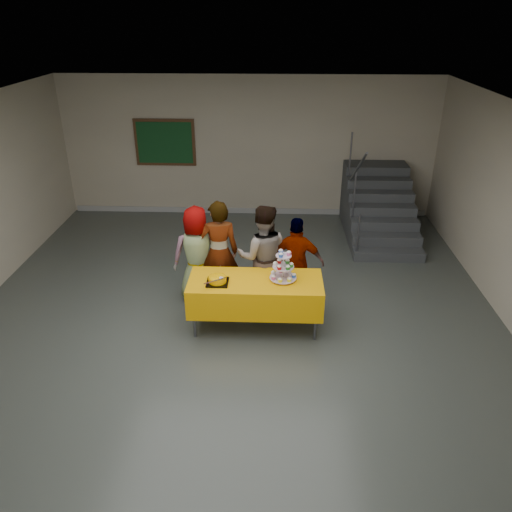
{
  "coord_description": "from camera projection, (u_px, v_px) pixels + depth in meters",
  "views": [
    {
      "loc": [
        0.57,
        -5.62,
        4.17
      ],
      "look_at": [
        0.33,
        0.66,
        1.05
      ],
      "focal_mm": 35.0,
      "sensor_mm": 36.0,
      "label": 1
    }
  ],
  "objects": [
    {
      "name": "schoolchild_a",
      "position": [
        197.0,
        254.0,
        7.69
      ],
      "size": [
        0.84,
        0.64,
        1.54
      ],
      "primitive_type": "imported",
      "rotation": [
        0.0,
        0.0,
        3.36
      ],
      "color": "slate",
      "rests_on": "ground"
    },
    {
      "name": "bake_table",
      "position": [
        255.0,
        293.0,
        7.06
      ],
      "size": [
        1.88,
        0.78,
        0.77
      ],
      "color": "#595960",
      "rests_on": "ground"
    },
    {
      "name": "room_shell",
      "position": [
        227.0,
        199.0,
        5.97
      ],
      "size": [
        10.0,
        10.04,
        3.02
      ],
      "color": "#4C514C",
      "rests_on": "ground"
    },
    {
      "name": "staircase",
      "position": [
        377.0,
        208.0,
        10.29
      ],
      "size": [
        1.3,
        2.4,
        2.04
      ],
      "color": "#424447",
      "rests_on": "ground"
    },
    {
      "name": "bear_cake",
      "position": [
        217.0,
        279.0,
        6.87
      ],
      "size": [
        0.32,
        0.36,
        0.12
      ],
      "color": "black",
      "rests_on": "bake_table"
    },
    {
      "name": "noticeboard",
      "position": [
        165.0,
        143.0,
        10.7
      ],
      "size": [
        1.3,
        0.05,
        1.0
      ],
      "color": "#472B16",
      "rests_on": "ground"
    },
    {
      "name": "schoolchild_c",
      "position": [
        263.0,
        256.0,
        7.53
      ],
      "size": [
        0.82,
        0.65,
        1.64
      ],
      "primitive_type": "imported",
      "rotation": [
        0.0,
        0.0,
        3.18
      ],
      "color": "slate",
      "rests_on": "ground"
    },
    {
      "name": "schoolchild_d",
      "position": [
        296.0,
        262.0,
        7.58
      ],
      "size": [
        0.87,
        0.43,
        1.43
      ],
      "primitive_type": "imported",
      "rotation": [
        0.0,
        0.0,
        3.04
      ],
      "color": "#5C5C65",
      "rests_on": "ground"
    },
    {
      "name": "cupcake_stand",
      "position": [
        283.0,
        269.0,
        6.91
      ],
      "size": [
        0.38,
        0.38,
        0.44
      ],
      "color": "silver",
      "rests_on": "bake_table"
    },
    {
      "name": "schoolchild_b",
      "position": [
        219.0,
        253.0,
        7.61
      ],
      "size": [
        0.66,
        0.49,
        1.67
      ],
      "primitive_type": "imported",
      "rotation": [
        0.0,
        0.0,
        3.29
      ],
      "color": "slate",
      "rests_on": "ground"
    }
  ]
}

